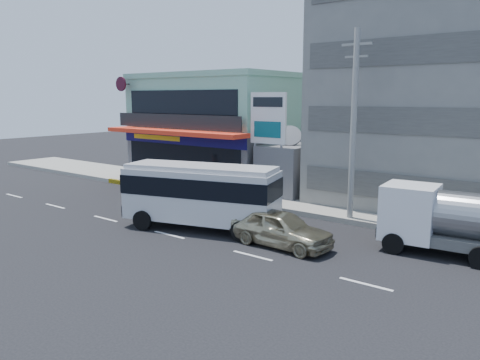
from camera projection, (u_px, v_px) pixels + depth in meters
name	position (u px, v px, depth m)	size (l,w,h in m)	color
ground	(169.00, 235.00, 22.70)	(120.00, 120.00, 0.00)	black
sidewalk	(349.00, 210.00, 27.09)	(70.00, 5.00, 0.30)	gray
shop_building	(224.00, 130.00, 37.69)	(12.40, 11.70, 8.00)	#4C4C51
concrete_building	(474.00, 90.00, 27.19)	(16.00, 12.00, 14.00)	gray
gap_structure	(297.00, 170.00, 31.76)	(3.00, 6.00, 3.50)	#4C4C51
satellite_dish	(290.00, 144.00, 30.66)	(1.50, 1.50, 0.15)	slate
billboard	(268.00, 124.00, 29.32)	(2.60, 0.18, 6.90)	gray
utility_pole_near	(353.00, 126.00, 23.98)	(1.60, 0.30, 10.00)	#999993
minibus	(201.00, 191.00, 23.37)	(8.21, 4.56, 3.27)	silver
sedan	(281.00, 228.00, 20.86)	(1.94, 4.81, 1.64)	tan
tanker_truck	(466.00, 222.00, 19.18)	(7.43, 2.88, 2.86)	white
motorcycle_rider	(157.00, 185.00, 31.53)	(1.86, 0.89, 2.29)	#580C15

